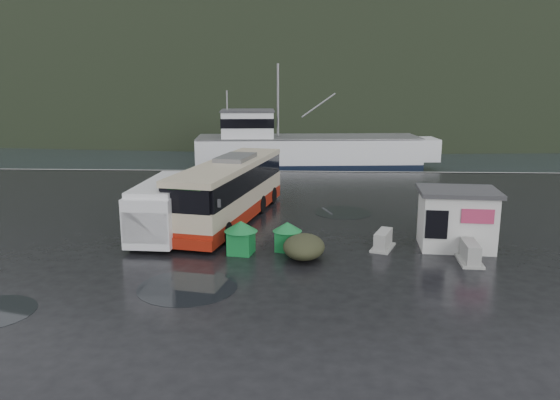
{
  "coord_description": "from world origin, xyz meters",
  "views": [
    {
      "loc": [
        4.07,
        -24.71,
        7.63
      ],
      "look_at": [
        2.92,
        1.59,
        1.7
      ],
      "focal_mm": 35.0,
      "sensor_mm": 36.0,
      "label": 1
    }
  ],
  "objects_px": {
    "coach_bus": "(231,220)",
    "ticket_kiosk": "(454,247)",
    "waste_bin_right": "(241,253)",
    "fishing_trawler": "(308,156)",
    "jersey_barrier_b": "(469,263)",
    "white_van": "(168,235)",
    "dome_tent": "(304,258)",
    "jersey_barrier_a": "(383,249)",
    "waste_bin_left": "(287,250)"
  },
  "relations": [
    {
      "from": "dome_tent",
      "to": "jersey_barrier_a",
      "type": "height_order",
      "value": "dome_tent"
    },
    {
      "from": "coach_bus",
      "to": "ticket_kiosk",
      "type": "xyz_separation_m",
      "value": [
        10.93,
        -4.46,
        0.0
      ]
    },
    {
      "from": "waste_bin_right",
      "to": "jersey_barrier_b",
      "type": "distance_m",
      "value": 9.79
    },
    {
      "from": "waste_bin_right",
      "to": "fishing_trawler",
      "type": "bearing_deg",
      "value": 84.23
    },
    {
      "from": "dome_tent",
      "to": "jersey_barrier_a",
      "type": "relative_size",
      "value": 1.51
    },
    {
      "from": "waste_bin_left",
      "to": "fishing_trawler",
      "type": "relative_size",
      "value": 0.05
    },
    {
      "from": "white_van",
      "to": "ticket_kiosk",
      "type": "distance_m",
      "value": 13.76
    },
    {
      "from": "waste_bin_right",
      "to": "jersey_barrier_b",
      "type": "relative_size",
      "value": 0.84
    },
    {
      "from": "jersey_barrier_a",
      "to": "waste_bin_right",
      "type": "bearing_deg",
      "value": -171.35
    },
    {
      "from": "coach_bus",
      "to": "dome_tent",
      "type": "relative_size",
      "value": 4.84
    },
    {
      "from": "waste_bin_right",
      "to": "ticket_kiosk",
      "type": "xyz_separation_m",
      "value": [
        9.7,
        1.3,
        0.0
      ]
    },
    {
      "from": "jersey_barrier_b",
      "to": "waste_bin_right",
      "type": "bearing_deg",
      "value": 175.35
    },
    {
      "from": "waste_bin_right",
      "to": "jersey_barrier_b",
      "type": "height_order",
      "value": "waste_bin_right"
    },
    {
      "from": "dome_tent",
      "to": "fishing_trawler",
      "type": "xyz_separation_m",
      "value": [
        0.37,
        31.61,
        0.0
      ]
    },
    {
      "from": "waste_bin_left",
      "to": "waste_bin_right",
      "type": "relative_size",
      "value": 0.89
    },
    {
      "from": "waste_bin_left",
      "to": "dome_tent",
      "type": "bearing_deg",
      "value": -52.5
    },
    {
      "from": "coach_bus",
      "to": "jersey_barrier_b",
      "type": "distance_m",
      "value": 12.8
    },
    {
      "from": "waste_bin_right",
      "to": "ticket_kiosk",
      "type": "bearing_deg",
      "value": 7.63
    },
    {
      "from": "waste_bin_left",
      "to": "dome_tent",
      "type": "xyz_separation_m",
      "value": [
        0.75,
        -0.98,
        0.0
      ]
    },
    {
      "from": "coach_bus",
      "to": "jersey_barrier_a",
      "type": "relative_size",
      "value": 7.32
    },
    {
      "from": "white_van",
      "to": "ticket_kiosk",
      "type": "xyz_separation_m",
      "value": [
        13.68,
        -1.43,
        0.0
      ]
    },
    {
      "from": "waste_bin_left",
      "to": "ticket_kiosk",
      "type": "relative_size",
      "value": 0.38
    },
    {
      "from": "waste_bin_right",
      "to": "dome_tent",
      "type": "distance_m",
      "value": 2.81
    },
    {
      "from": "waste_bin_left",
      "to": "jersey_barrier_a",
      "type": "height_order",
      "value": "waste_bin_left"
    },
    {
      "from": "white_van",
      "to": "jersey_barrier_a",
      "type": "height_order",
      "value": "white_van"
    },
    {
      "from": "coach_bus",
      "to": "waste_bin_left",
      "type": "bearing_deg",
      "value": -46.54
    },
    {
      "from": "jersey_barrier_b",
      "to": "fishing_trawler",
      "type": "xyz_separation_m",
      "value": [
        -6.61,
        31.95,
        0.0
      ]
    },
    {
      "from": "waste_bin_right",
      "to": "dome_tent",
      "type": "bearing_deg",
      "value": -9.37
    },
    {
      "from": "white_van",
      "to": "jersey_barrier_b",
      "type": "distance_m",
      "value": 14.19
    },
    {
      "from": "fishing_trawler",
      "to": "waste_bin_right",
      "type": "bearing_deg",
      "value": -100.62
    },
    {
      "from": "waste_bin_left",
      "to": "fishing_trawler",
      "type": "bearing_deg",
      "value": 87.9
    },
    {
      "from": "dome_tent",
      "to": "waste_bin_left",
      "type": "bearing_deg",
      "value": 127.5
    },
    {
      "from": "waste_bin_right",
      "to": "jersey_barrier_a",
      "type": "distance_m",
      "value": 6.44
    },
    {
      "from": "white_van",
      "to": "dome_tent",
      "type": "height_order",
      "value": "white_van"
    },
    {
      "from": "coach_bus",
      "to": "waste_bin_right",
      "type": "distance_m",
      "value": 5.89
    },
    {
      "from": "coach_bus",
      "to": "ticket_kiosk",
      "type": "height_order",
      "value": "coach_bus"
    },
    {
      "from": "white_van",
      "to": "fishing_trawler",
      "type": "height_order",
      "value": "fishing_trawler"
    },
    {
      "from": "ticket_kiosk",
      "to": "jersey_barrier_b",
      "type": "distance_m",
      "value": 2.09
    },
    {
      "from": "white_van",
      "to": "waste_bin_right",
      "type": "relative_size",
      "value": 4.39
    },
    {
      "from": "dome_tent",
      "to": "jersey_barrier_b",
      "type": "relative_size",
      "value": 1.41
    },
    {
      "from": "waste_bin_right",
      "to": "dome_tent",
      "type": "height_order",
      "value": "waste_bin_right"
    },
    {
      "from": "waste_bin_left",
      "to": "ticket_kiosk",
      "type": "height_order",
      "value": "ticket_kiosk"
    },
    {
      "from": "dome_tent",
      "to": "fishing_trawler",
      "type": "height_order",
      "value": "fishing_trawler"
    },
    {
      "from": "dome_tent",
      "to": "ticket_kiosk",
      "type": "xyz_separation_m",
      "value": [
        6.92,
        1.76,
        0.0
      ]
    },
    {
      "from": "waste_bin_left",
      "to": "jersey_barrier_a",
      "type": "bearing_deg",
      "value": 5.93
    },
    {
      "from": "white_van",
      "to": "dome_tent",
      "type": "distance_m",
      "value": 7.47
    },
    {
      "from": "dome_tent",
      "to": "fishing_trawler",
      "type": "relative_size",
      "value": 0.1
    },
    {
      "from": "waste_bin_left",
      "to": "coach_bus",
      "type": "bearing_deg",
      "value": 121.86
    },
    {
      "from": "coach_bus",
      "to": "waste_bin_left",
      "type": "xyz_separation_m",
      "value": [
        3.26,
        -5.24,
        0.0
      ]
    },
    {
      "from": "coach_bus",
      "to": "jersey_barrier_a",
      "type": "distance_m",
      "value": 8.99
    }
  ]
}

